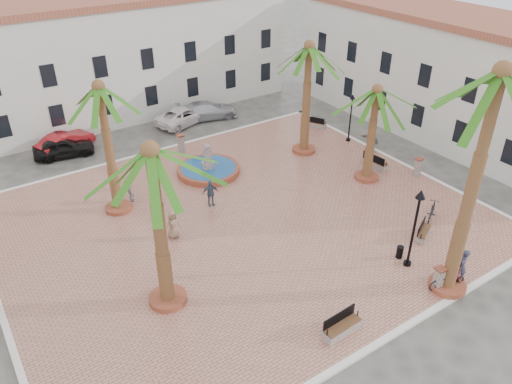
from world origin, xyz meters
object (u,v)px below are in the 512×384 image
(lamppost_s, at_px, (417,216))
(car_silver, at_px, (207,110))
(bench_se, at_px, (423,233))
(cyclist_a, at_px, (462,266))
(pedestrian_north, at_px, (131,189))
(pedestrian_east, at_px, (371,140))
(lamppost_e, at_px, (351,110))
(palm_ne, at_px, (309,59))
(pedestrian_fountain_a, at_px, (173,225))
(palm_s, at_px, (496,98))
(litter_bin, at_px, (400,252))
(bollard_se, at_px, (438,279))
(pedestrian_fountain_b, at_px, (210,193))
(bicycle_b, at_px, (432,211))
(cyclist_b, at_px, (454,271))
(palm_sw, at_px, (153,171))
(palm_e, at_px, (376,102))
(palm_nw, at_px, (101,102))
(bench_s, at_px, (342,328))
(bollard_n, at_px, (181,143))
(car_white, at_px, (184,115))
(car_red, at_px, (65,142))
(fountain, at_px, (208,169))
(bench_e, at_px, (375,163))
(car_black, at_px, (64,147))
(bollard_e, at_px, (418,167))
(bench_ne, at_px, (315,124))
(bicycle_a, at_px, (447,280))

(lamppost_s, xyz_separation_m, car_silver, (1.13, 22.67, -2.39))
(bench_se, bearing_deg, cyclist_a, -139.36)
(pedestrian_north, height_order, pedestrian_east, pedestrian_east)
(lamppost_e, bearing_deg, lamppost_s, -121.39)
(palm_ne, height_order, pedestrian_fountain_a, palm_ne)
(palm_s, bearing_deg, litter_bin, 92.99)
(palm_s, height_order, bollard_se, palm_s)
(lamppost_e, height_order, pedestrian_fountain_b, lamppost_e)
(bollard_se, xyz_separation_m, bicycle_b, (4.65, 4.14, -0.14))
(palm_s, bearing_deg, cyclist_b, -0.00)
(bollard_se, bearing_deg, palm_sw, 149.45)
(bicycle_b, bearing_deg, lamppost_s, 87.70)
(bicycle_b, height_order, pedestrian_east, pedestrian_east)
(palm_e, height_order, pedestrian_north, palm_e)
(palm_sw, distance_m, palm_e, 16.19)
(palm_nw, distance_m, bollard_se, 19.08)
(bench_s, bearing_deg, bollard_n, 80.83)
(palm_s, distance_m, litter_bin, 9.56)
(cyclist_a, bearing_deg, pedestrian_east, -136.93)
(lamppost_s, distance_m, cyclist_b, 3.09)
(palm_s, relative_size, lamppost_e, 2.96)
(bench_s, xyz_separation_m, car_white, (4.87, 24.40, 0.27))
(car_silver, bearing_deg, cyclist_a, -166.17)
(bench_se, height_order, car_silver, car_silver)
(palm_nw, bearing_deg, bicycle_b, -36.96)
(palm_ne, bearing_deg, pedestrian_north, 177.87)
(palm_e, distance_m, car_red, 22.17)
(fountain, xyz_separation_m, palm_nw, (-6.64, -1.00, 6.43))
(palm_nw, distance_m, bench_e, 18.32)
(bicycle_b, bearing_deg, palm_sw, 53.62)
(lamppost_e, height_order, car_black, lamppost_e)
(bench_se, xyz_separation_m, bench_e, (3.69, 7.28, 0.04))
(palm_ne, xyz_separation_m, lamppost_e, (3.93, -0.48, -4.24))
(cyclist_a, xyz_separation_m, pedestrian_fountain_a, (-9.87, 10.93, -0.09))
(lamppost_s, distance_m, bollard_se, 3.09)
(cyclist_b, xyz_separation_m, pedestrian_fountain_a, (-9.25, 10.93, -0.06))
(bollard_e, relative_size, cyclist_a, 0.70)
(palm_s, bearing_deg, pedestrian_north, 120.91)
(bicycle_b, height_order, car_red, car_red)
(palm_sw, distance_m, cyclist_b, 14.63)
(bollard_n, xyz_separation_m, car_silver, (4.86, 4.86, -0.15))
(bollard_se, bearing_deg, pedestrian_east, 57.20)
(palm_nw, bearing_deg, bench_ne, 9.43)
(fountain, relative_size, bench_ne, 2.41)
(pedestrian_fountain_a, bearing_deg, lamppost_s, -53.39)
(palm_nw, xyz_separation_m, bench_se, (12.81, -11.93, -6.48))
(palm_nw, bearing_deg, bicycle_a, -55.86)
(lamppost_e, bearing_deg, palm_sw, -156.41)
(fountain, height_order, bollard_se, fountain)
(bench_ne, bearing_deg, car_white, 21.46)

